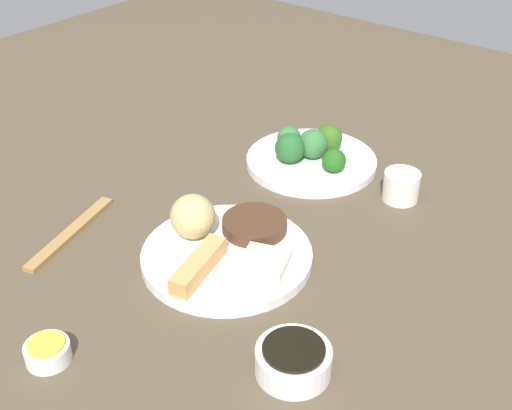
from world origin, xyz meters
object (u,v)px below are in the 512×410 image
(soy_sauce_bowl, at_px, (293,361))
(teacup, at_px, (401,186))
(broccoli_plate, at_px, (311,161))
(sauce_ramekin_hot_mustard, at_px, (48,353))
(main_plate, at_px, (228,255))
(chopsticks_pair, at_px, (71,233))

(soy_sauce_bowl, bearing_deg, teacup, -78.58)
(broccoli_plate, height_order, sauce_ramekin_hot_mustard, sauce_ramekin_hot_mustard)
(main_plate, xyz_separation_m, sauce_ramekin_hot_mustard, (0.04, 0.29, 0.00))
(main_plate, height_order, broccoli_plate, main_plate)
(main_plate, relative_size, teacup, 4.17)
(broccoli_plate, distance_m, soy_sauce_bowl, 0.50)
(main_plate, bearing_deg, chopsticks_pair, 24.46)
(soy_sauce_bowl, relative_size, teacup, 1.52)
(broccoli_plate, bearing_deg, chopsticks_pair, 68.13)
(main_plate, height_order, chopsticks_pair, main_plate)
(broccoli_plate, bearing_deg, main_plate, 101.91)
(sauce_ramekin_hot_mustard, xyz_separation_m, chopsticks_pair, (0.19, -0.18, -0.01))
(sauce_ramekin_hot_mustard, distance_m, chopsticks_pair, 0.26)
(sauce_ramekin_hot_mustard, distance_m, teacup, 0.61)
(broccoli_plate, relative_size, soy_sauce_bowl, 2.59)
(soy_sauce_bowl, xyz_separation_m, chopsticks_pair, (0.43, -0.01, -0.01))
(broccoli_plate, bearing_deg, soy_sauce_bowl, 122.14)
(broccoli_plate, xyz_separation_m, soy_sauce_bowl, (-0.27, 0.43, 0.01))
(teacup, bearing_deg, broccoli_plate, -0.95)
(main_plate, xyz_separation_m, soy_sauce_bowl, (-0.20, 0.12, 0.01))
(sauce_ramekin_hot_mustard, bearing_deg, soy_sauce_bowl, -145.12)
(broccoli_plate, bearing_deg, sauce_ramekin_hot_mustard, 92.29)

